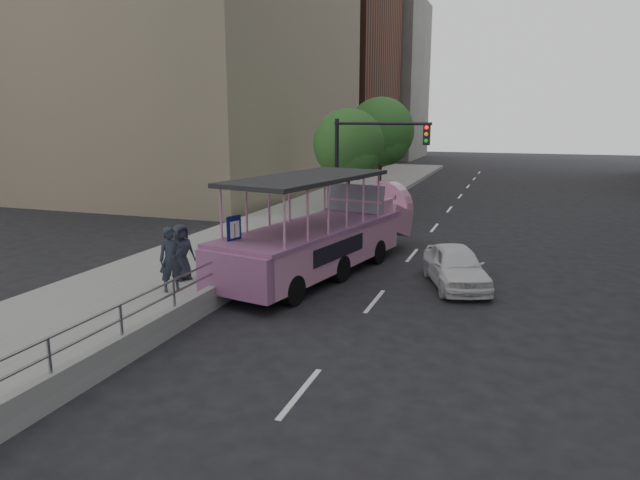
{
  "coord_description": "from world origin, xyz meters",
  "views": [
    {
      "loc": [
        4.74,
        -11.51,
        5.25
      ],
      "look_at": [
        -0.43,
        3.25,
        1.88
      ],
      "focal_mm": 32.0,
      "sensor_mm": 36.0,
      "label": 1
    }
  ],
  "objects_px": {
    "car": "(456,266)",
    "traffic_signal": "(363,159)",
    "street_tree_near": "(350,147)",
    "duck_boat": "(329,234)",
    "pedestrian_near": "(171,259)",
    "parking_sign": "(235,246)",
    "street_tree_far": "(382,134)",
    "pedestrian_far": "(181,252)"
  },
  "relations": [
    {
      "from": "pedestrian_near",
      "to": "street_tree_near",
      "type": "relative_size",
      "value": 0.33
    },
    {
      "from": "car",
      "to": "street_tree_near",
      "type": "height_order",
      "value": "street_tree_near"
    },
    {
      "from": "duck_boat",
      "to": "street_tree_far",
      "type": "bearing_deg",
      "value": 96.48
    },
    {
      "from": "car",
      "to": "street_tree_near",
      "type": "bearing_deg",
      "value": 103.17
    },
    {
      "from": "pedestrian_far",
      "to": "duck_boat",
      "type": "bearing_deg",
      "value": -15.61
    },
    {
      "from": "car",
      "to": "pedestrian_far",
      "type": "distance_m",
      "value": 8.6
    },
    {
      "from": "parking_sign",
      "to": "street_tree_near",
      "type": "height_order",
      "value": "street_tree_near"
    },
    {
      "from": "duck_boat",
      "to": "pedestrian_far",
      "type": "distance_m",
      "value": 5.15
    },
    {
      "from": "parking_sign",
      "to": "street_tree_far",
      "type": "height_order",
      "value": "street_tree_far"
    },
    {
      "from": "parking_sign",
      "to": "pedestrian_far",
      "type": "bearing_deg",
      "value": 172.75
    },
    {
      "from": "pedestrian_far",
      "to": "traffic_signal",
      "type": "height_order",
      "value": "traffic_signal"
    },
    {
      "from": "duck_boat",
      "to": "street_tree_near",
      "type": "height_order",
      "value": "street_tree_near"
    },
    {
      "from": "duck_boat",
      "to": "pedestrian_near",
      "type": "xyz_separation_m",
      "value": [
        -3.18,
        -4.87,
        -0.02
      ]
    },
    {
      "from": "pedestrian_far",
      "to": "traffic_signal",
      "type": "bearing_deg",
      "value": 8.89
    },
    {
      "from": "pedestrian_near",
      "to": "pedestrian_far",
      "type": "xyz_separation_m",
      "value": [
        -0.4,
        1.16,
        -0.07
      ]
    },
    {
      "from": "pedestrian_far",
      "to": "parking_sign",
      "type": "xyz_separation_m",
      "value": [
        1.98,
        -0.25,
        0.4
      ]
    },
    {
      "from": "duck_boat",
      "to": "street_tree_near",
      "type": "bearing_deg",
      "value": 101.97
    },
    {
      "from": "pedestrian_near",
      "to": "street_tree_near",
      "type": "xyz_separation_m",
      "value": [
        1.28,
        13.84,
        2.57
      ]
    },
    {
      "from": "pedestrian_far",
      "to": "street_tree_near",
      "type": "xyz_separation_m",
      "value": [
        1.68,
        12.67,
        2.64
      ]
    },
    {
      "from": "pedestrian_far",
      "to": "street_tree_far",
      "type": "height_order",
      "value": "street_tree_far"
    },
    {
      "from": "car",
      "to": "street_tree_far",
      "type": "height_order",
      "value": "street_tree_far"
    },
    {
      "from": "traffic_signal",
      "to": "street_tree_near",
      "type": "bearing_deg",
      "value": 114.98
    },
    {
      "from": "car",
      "to": "duck_boat",
      "type": "bearing_deg",
      "value": 151.71
    },
    {
      "from": "pedestrian_near",
      "to": "duck_boat",
      "type": "bearing_deg",
      "value": 10.08
    },
    {
      "from": "traffic_signal",
      "to": "street_tree_far",
      "type": "bearing_deg",
      "value": 98.43
    },
    {
      "from": "car",
      "to": "street_tree_far",
      "type": "distance_m",
      "value": 17.15
    },
    {
      "from": "traffic_signal",
      "to": "street_tree_near",
      "type": "relative_size",
      "value": 0.91
    },
    {
      "from": "duck_boat",
      "to": "car",
      "type": "xyz_separation_m",
      "value": [
        4.43,
        -0.63,
        -0.61
      ]
    },
    {
      "from": "pedestrian_near",
      "to": "traffic_signal",
      "type": "xyz_separation_m",
      "value": [
        2.88,
        10.41,
        2.25
      ]
    },
    {
      "from": "duck_boat",
      "to": "pedestrian_near",
      "type": "distance_m",
      "value": 5.81
    },
    {
      "from": "parking_sign",
      "to": "street_tree_far",
      "type": "xyz_separation_m",
      "value": [
        -0.1,
        18.93,
        2.73
      ]
    },
    {
      "from": "car",
      "to": "parking_sign",
      "type": "relative_size",
      "value": 1.57
    },
    {
      "from": "duck_boat",
      "to": "parking_sign",
      "type": "height_order",
      "value": "duck_boat"
    },
    {
      "from": "car",
      "to": "pedestrian_far",
      "type": "relative_size",
      "value": 2.21
    },
    {
      "from": "car",
      "to": "traffic_signal",
      "type": "xyz_separation_m",
      "value": [
        -4.74,
        6.16,
        2.84
      ]
    },
    {
      "from": "car",
      "to": "traffic_signal",
      "type": "bearing_deg",
      "value": 107.27
    },
    {
      "from": "street_tree_far",
      "to": "pedestrian_near",
      "type": "bearing_deg",
      "value": -94.26
    },
    {
      "from": "duck_boat",
      "to": "car",
      "type": "bearing_deg",
      "value": -8.03
    },
    {
      "from": "pedestrian_near",
      "to": "street_tree_far",
      "type": "distance_m",
      "value": 20.12
    },
    {
      "from": "pedestrian_near",
      "to": "street_tree_near",
      "type": "height_order",
      "value": "street_tree_near"
    },
    {
      "from": "car",
      "to": "pedestrian_near",
      "type": "distance_m",
      "value": 8.73
    },
    {
      "from": "duck_boat",
      "to": "street_tree_near",
      "type": "relative_size",
      "value": 1.85
    }
  ]
}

